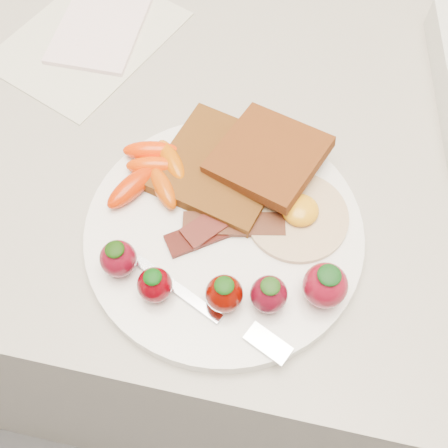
# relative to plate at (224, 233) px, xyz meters

# --- Properties ---
(counter) EXTENTS (2.00, 0.60, 0.90)m
(counter) POSITION_rel_plate_xyz_m (0.02, 0.14, -0.46)
(counter) COLOR gray
(counter) RESTS_ON ground
(plate) EXTENTS (0.27, 0.27, 0.02)m
(plate) POSITION_rel_plate_xyz_m (0.00, 0.00, 0.00)
(plate) COLOR white
(plate) RESTS_ON counter
(toast_lower) EXTENTS (0.14, 0.14, 0.01)m
(toast_lower) POSITION_rel_plate_xyz_m (-0.02, 0.07, 0.02)
(toast_lower) COLOR #4B2811
(toast_lower) RESTS_ON plate
(toast_upper) EXTENTS (0.13, 0.13, 0.02)m
(toast_upper) POSITION_rel_plate_xyz_m (0.03, 0.08, 0.03)
(toast_upper) COLOR #33160D
(toast_upper) RESTS_ON toast_lower
(fried_egg) EXTENTS (0.12, 0.12, 0.02)m
(fried_egg) POSITION_rel_plate_xyz_m (0.07, 0.03, 0.01)
(fried_egg) COLOR beige
(fried_egg) RESTS_ON plate
(bacon_strips) EXTENTS (0.11, 0.10, 0.01)m
(bacon_strips) POSITION_rel_plate_xyz_m (0.00, 0.01, 0.01)
(bacon_strips) COLOR black
(bacon_strips) RESTS_ON plate
(baby_carrots) EXTENTS (0.08, 0.10, 0.02)m
(baby_carrots) POSITION_rel_plate_xyz_m (-0.08, 0.04, 0.02)
(baby_carrots) COLOR #DD3900
(baby_carrots) RESTS_ON plate
(strawberries) EXTENTS (0.22, 0.06, 0.05)m
(strawberries) POSITION_rel_plate_xyz_m (0.02, -0.06, 0.03)
(strawberries) COLOR #610817
(strawberries) RESTS_ON plate
(fork) EXTENTS (0.16, 0.07, 0.00)m
(fork) POSITION_rel_plate_xyz_m (0.01, -0.09, 0.01)
(fork) COLOR silver
(fork) RESTS_ON plate
(paper_sheet) EXTENTS (0.23, 0.26, 0.00)m
(paper_sheet) POSITION_rel_plate_xyz_m (-0.22, 0.23, -0.01)
(paper_sheet) COLOR beige
(paper_sheet) RESTS_ON counter
(notepad) EXTENTS (0.10, 0.14, 0.01)m
(notepad) POSITION_rel_plate_xyz_m (-0.21, 0.25, -0.00)
(notepad) COLOR white
(notepad) RESTS_ON paper_sheet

